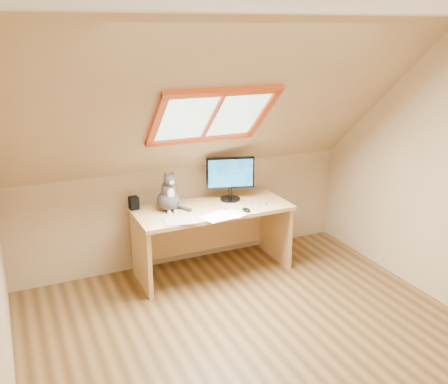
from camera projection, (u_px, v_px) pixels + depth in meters
ground at (268, 351)px, 3.76m from camera, size 3.50×3.50×0.00m
room_shell at (281, 172)px, 3.23m from camera, size 3.52×3.52×2.41m
desk at (210, 225)px, 4.91m from camera, size 1.49×0.65×0.68m
monitor at (230, 176)px, 4.90m from camera, size 0.47×0.20×0.44m
cat at (169, 196)px, 4.66m from camera, size 0.22×0.26×0.40m
desk_speaker at (134, 203)px, 4.71m from camera, size 0.09×0.09×0.12m
graphics_tablet at (180, 221)px, 4.43m from camera, size 0.31×0.25×0.01m
mouse at (246, 210)px, 4.67m from camera, size 0.07×0.11×0.03m
papers at (223, 216)px, 4.56m from camera, size 0.35×0.30×0.01m
cables at (248, 205)px, 4.81m from camera, size 0.51×0.26×0.01m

